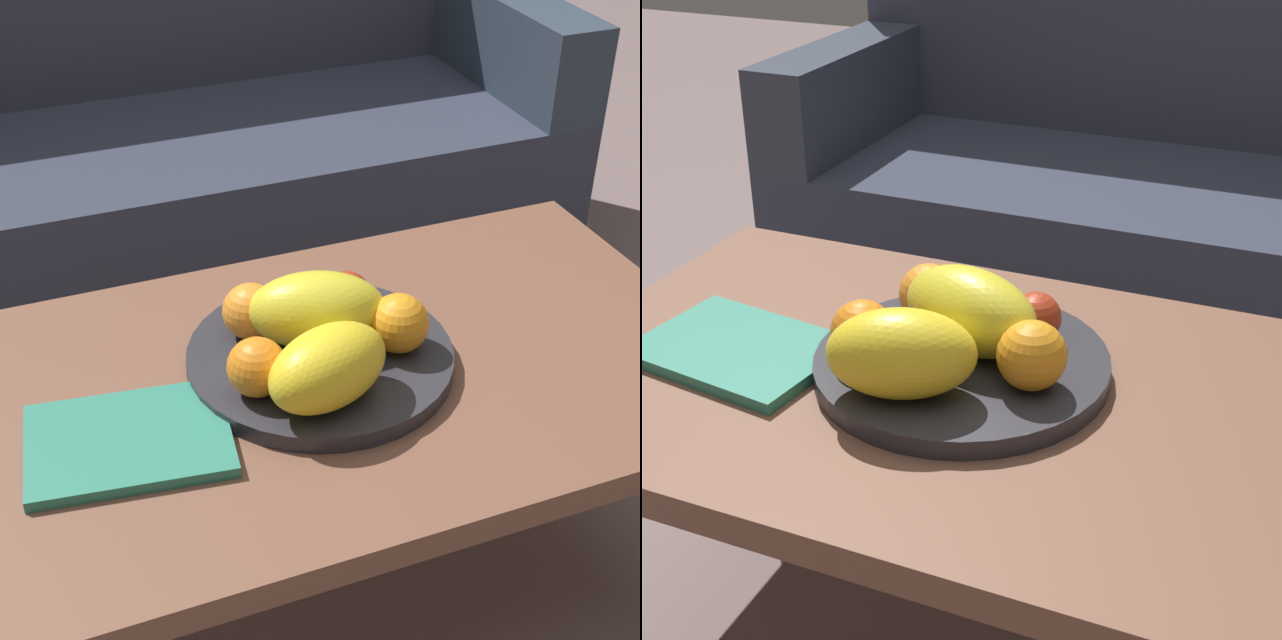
{
  "view_description": "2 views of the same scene",
  "coord_description": "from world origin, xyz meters",
  "views": [
    {
      "loc": [
        -0.42,
        -0.99,
        1.27
      ],
      "look_at": [
        -0.02,
        0.02,
        0.53
      ],
      "focal_mm": 55.14,
      "sensor_mm": 36.0,
      "label": 1
    },
    {
      "loc": [
        0.37,
        -0.92,
        1.07
      ],
      "look_at": [
        -0.02,
        0.02,
        0.53
      ],
      "focal_mm": 53.62,
      "sensor_mm": 36.0,
      "label": 2
    }
  ],
  "objects": [
    {
      "name": "banana_bunch",
      "position": [
        -0.03,
        0.08,
        0.52
      ],
      "size": [
        0.17,
        0.14,
        0.06
      ],
      "color": "gold",
      "rests_on": "fruit_bowl"
    },
    {
      "name": "melon_large_front",
      "position": [
        -0.02,
        0.04,
        0.54
      ],
      "size": [
        0.21,
        0.16,
        0.11
      ],
      "primitive_type": "ellipsoid",
      "rotation": [
        0.0,
        0.0,
        -0.31
      ],
      "color": "yellow",
      "rests_on": "fruit_bowl"
    },
    {
      "name": "melon_smaller_beside",
      "position": [
        -0.05,
        -0.09,
        0.54
      ],
      "size": [
        0.2,
        0.16,
        0.1
      ],
      "primitive_type": "ellipsoid",
      "rotation": [
        0.0,
        0.0,
        0.34
      ],
      "color": "yellow",
      "rests_on": "fruit_bowl"
    },
    {
      "name": "apple_front",
      "position": [
        0.05,
        0.09,
        0.52
      ],
      "size": [
        0.06,
        0.06,
        0.06
      ],
      "primitive_type": "sphere",
      "color": "#AE351B",
      "rests_on": "fruit_bowl"
    },
    {
      "name": "orange_left",
      "position": [
        0.08,
        -0.02,
        0.53
      ],
      "size": [
        0.08,
        0.08,
        0.08
      ],
      "primitive_type": "sphere",
      "color": "orange",
      "rests_on": "fruit_bowl"
    },
    {
      "name": "coffee_table",
      "position": [
        0.0,
        0.0,
        0.41
      ],
      "size": [
        1.09,
        0.64,
        0.46
      ],
      "color": "brown",
      "rests_on": "ground_plane"
    },
    {
      "name": "orange_front",
      "position": [
        -0.1,
        0.09,
        0.52
      ],
      "size": [
        0.08,
        0.08,
        0.08
      ],
      "primitive_type": "sphere",
      "color": "orange",
      "rests_on": "fruit_bowl"
    },
    {
      "name": "couch",
      "position": [
        0.06,
        1.08,
        0.3
      ],
      "size": [
        1.7,
        0.7,
        0.9
      ],
      "color": "#303648",
      "rests_on": "ground_plane"
    },
    {
      "name": "orange_back",
      "position": [
        -0.13,
        -0.04,
        0.52
      ],
      "size": [
        0.08,
        0.08,
        0.08
      ],
      "primitive_type": "sphere",
      "color": "orange",
      "rests_on": "fruit_bowl"
    },
    {
      "name": "fruit_bowl",
      "position": [
        -0.02,
        0.02,
        0.47
      ],
      "size": [
        0.37,
        0.37,
        0.03
      ],
      "primitive_type": "cylinder",
      "color": "#2D2D34",
      "rests_on": "coffee_table"
    },
    {
      "name": "magazine",
      "position": [
        -0.3,
        -0.05,
        0.47
      ],
      "size": [
        0.27,
        0.21,
        0.02
      ],
      "primitive_type": "cube",
      "rotation": [
        0.0,
        0.0,
        -0.13
      ],
      "color": "#30836E",
      "rests_on": "coffee_table"
    }
  ]
}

